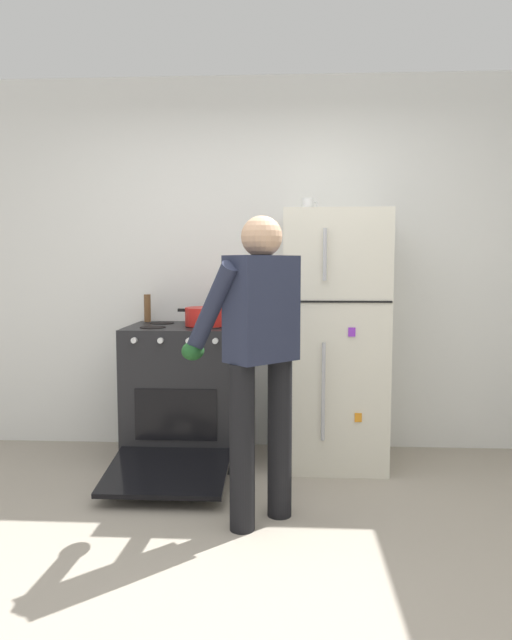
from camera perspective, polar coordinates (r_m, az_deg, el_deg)
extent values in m
plane|color=#9E9384|center=(2.77, -1.55, -23.82)|extent=(8.00, 8.00, 0.00)
cube|color=white|center=(4.37, 0.51, 5.36)|extent=(6.00, 0.10, 2.70)
cube|color=silver|center=(4.03, 7.51, -1.79)|extent=(0.68, 0.68, 1.71)
cube|color=black|center=(3.66, 7.96, 1.78)|extent=(0.67, 0.01, 0.01)
cylinder|color=#B7B7BC|center=(3.71, 6.56, -6.94)|extent=(0.02, 0.02, 0.62)
cylinder|color=#B7B7BC|center=(3.62, 6.71, 6.34)|extent=(0.02, 0.02, 0.32)
cube|color=orange|center=(3.79, 9.90, -9.32)|extent=(0.04, 0.01, 0.06)
cube|color=purple|center=(3.68, 9.29, -1.16)|extent=(0.04, 0.01, 0.06)
cube|color=black|center=(4.14, -6.96, -6.99)|extent=(0.76, 0.64, 0.93)
cube|color=black|center=(3.85, -7.80, -9.10)|extent=(0.53, 0.01, 0.34)
cylinder|color=black|center=(3.96, -10.00, -0.71)|extent=(0.17, 0.17, 0.01)
cylinder|color=black|center=(3.90, -4.77, -0.75)|extent=(0.17, 0.17, 0.01)
cylinder|color=black|center=(4.24, -9.11, -0.29)|extent=(0.17, 0.17, 0.01)
cylinder|color=black|center=(4.18, -4.22, -0.32)|extent=(0.17, 0.17, 0.01)
cylinder|color=silver|center=(3.81, -11.77, -1.95)|extent=(0.04, 0.03, 0.04)
cylinder|color=silver|center=(3.77, -9.27, -1.98)|extent=(0.04, 0.03, 0.04)
cylinder|color=silver|center=(3.73, -6.57, -2.01)|extent=(0.04, 0.03, 0.04)
cylinder|color=silver|center=(3.71, -3.98, -2.04)|extent=(0.04, 0.03, 0.04)
cube|color=black|center=(3.66, -8.64, -14.36)|extent=(0.72, 0.60, 0.11)
cylinder|color=black|center=(3.04, -1.35, -12.30)|extent=(0.13, 0.13, 0.86)
cylinder|color=black|center=(3.20, 2.32, -11.37)|extent=(0.13, 0.13, 0.86)
cube|color=#23283D|center=(2.99, 0.55, 1.10)|extent=(0.40, 0.39, 0.54)
sphere|color=tan|center=(2.98, 0.55, 8.10)|extent=(0.21, 0.21, 0.21)
sphere|color=#424242|center=(2.98, 0.55, 7.40)|extent=(0.15, 0.15, 0.15)
cylinder|color=#23283D|center=(2.99, -4.41, 0.96)|extent=(0.34, 0.35, 0.51)
cylinder|color=#23283D|center=(3.24, 1.29, 1.32)|extent=(0.34, 0.35, 0.51)
ellipsoid|color=#1E5123|center=(3.15, -6.15, -2.99)|extent=(0.12, 0.18, 0.10)
ellipsoid|color=#1E5123|center=(3.39, -0.57, -2.36)|extent=(0.12, 0.18, 0.10)
cylinder|color=red|center=(3.99, -4.91, 0.33)|extent=(0.28, 0.28, 0.12)
cube|color=black|center=(4.01, -7.24, 0.96)|extent=(0.05, 0.03, 0.02)
cube|color=black|center=(3.96, -2.56, 0.95)|extent=(0.05, 0.03, 0.02)
cylinder|color=silver|center=(4.05, 5.03, 11.04)|extent=(0.08, 0.08, 0.10)
torus|color=silver|center=(4.06, 5.66, 11.10)|extent=(0.06, 0.01, 0.06)
cylinder|color=brown|center=(4.32, -10.50, 1.14)|extent=(0.05, 0.05, 0.20)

